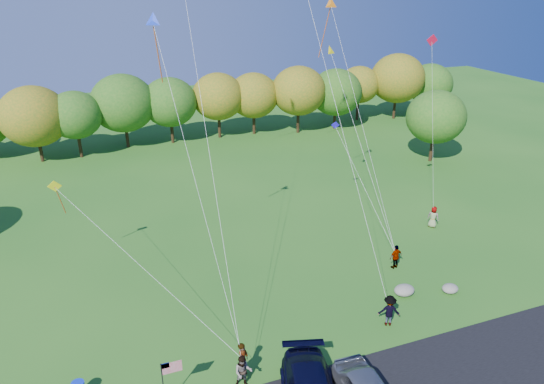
# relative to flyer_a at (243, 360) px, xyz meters

# --- Properties ---
(ground) EXTENTS (140.00, 140.00, 0.00)m
(ground) POSITION_rel_flyer_a_xyz_m (3.45, 0.11, -0.97)
(ground) COLOR #245E1B
(ground) RESTS_ON ground
(treeline) EXTENTS (75.90, 28.03, 8.42)m
(treeline) POSITION_rel_flyer_a_xyz_m (1.88, 36.06, 3.71)
(treeline) COLOR #332212
(treeline) RESTS_ON ground
(flyer_a) EXTENTS (0.80, 0.84, 1.93)m
(flyer_a) POSITION_rel_flyer_a_xyz_m (0.00, 0.00, 0.00)
(flyer_a) COLOR #4C4C59
(flyer_a) RESTS_ON ground
(flyer_b) EXTENTS (1.01, 0.87, 1.77)m
(flyer_b) POSITION_rel_flyer_a_xyz_m (-0.20, -0.66, -0.08)
(flyer_b) COLOR #4C4C59
(flyer_b) RESTS_ON ground
(flyer_c) EXTENTS (1.38, 1.11, 1.86)m
(flyer_c) POSITION_rel_flyer_a_xyz_m (8.66, 0.84, -0.04)
(flyer_c) COLOR #4C4C59
(flyer_c) RESTS_ON ground
(flyer_d) EXTENTS (1.05, 0.56, 1.70)m
(flyer_d) POSITION_rel_flyer_a_xyz_m (12.27, 5.65, -0.11)
(flyer_d) COLOR #4C4C59
(flyer_d) RESTS_ON ground
(flyer_e) EXTENTS (0.95, 0.99, 1.71)m
(flyer_e) POSITION_rel_flyer_a_xyz_m (18.25, 9.63, -0.11)
(flyer_e) COLOR #4C4C59
(flyer_e) RESTS_ON ground
(flag_assembly) EXTENTS (0.92, 0.60, 2.50)m
(flag_assembly) POSITION_rel_flyer_a_xyz_m (-3.57, -0.59, 0.91)
(flag_assembly) COLOR black
(flag_assembly) RESTS_ON ground
(boulder_near) EXTENTS (1.29, 1.01, 0.64)m
(boulder_near) POSITION_rel_flyer_a_xyz_m (11.11, 2.89, -0.64)
(boulder_near) COLOR gray
(boulder_near) RESTS_ON ground
(boulder_far) EXTENTS (1.03, 0.86, 0.54)m
(boulder_far) POSITION_rel_flyer_a_xyz_m (13.89, 2.12, -0.70)
(boulder_far) COLOR gray
(boulder_far) RESTS_ON ground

